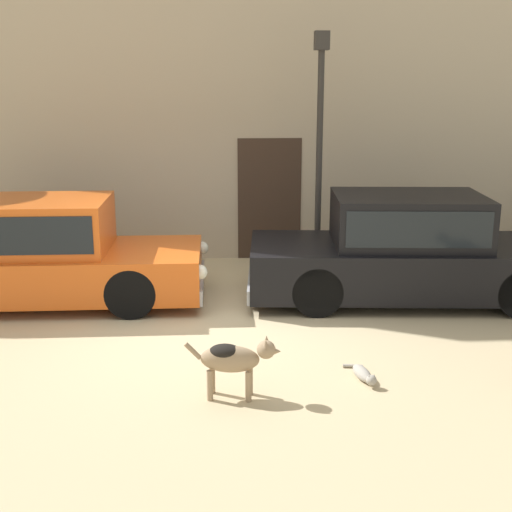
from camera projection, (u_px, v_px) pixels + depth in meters
The scene contains 7 objects.
ground_plane at pixel (208, 329), 8.64m from camera, with size 80.00×80.00×0.00m, color tan.
parked_sedan_nearest at pixel (36, 253), 9.53m from camera, with size 4.69×1.70×1.47m.
parked_sedan_second at pixel (409, 249), 9.64m from camera, with size 4.74×2.04×1.52m.
apartment_block at pixel (388, 17), 13.90m from camera, with size 17.49×5.62×8.61m.
stray_dog_spotted at pixel (234, 358), 6.69m from camera, with size 0.96×0.29×0.64m.
stray_cat at pixel (363, 374), 7.16m from camera, with size 0.26×0.60×0.15m.
street_lamp at pixel (320, 122), 10.67m from camera, with size 0.22×0.22×3.78m.
Camera 1 is at (0.12, -8.15, 3.07)m, focal length 47.86 mm.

